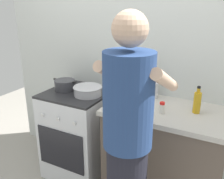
{
  "coord_description": "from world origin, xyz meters",
  "views": [
    {
      "loc": [
        1.02,
        -1.73,
        1.74
      ],
      "look_at": [
        0.05,
        0.12,
        1.0
      ],
      "focal_mm": 40.31,
      "sensor_mm": 36.0,
      "label": 1
    }
  ],
  "objects_px": {
    "pot": "(65,85)",
    "spice_bottle": "(162,108)",
    "utensil_crock": "(153,87)",
    "oil_bottle": "(197,102)",
    "mixing_bowl": "(88,90)",
    "person": "(128,150)",
    "stove_range": "(79,133)"
  },
  "relations": [
    {
      "from": "mixing_bowl",
      "to": "utensil_crock",
      "type": "relative_size",
      "value": 0.84
    },
    {
      "from": "stove_range",
      "to": "person",
      "type": "height_order",
      "value": "person"
    },
    {
      "from": "stove_range",
      "to": "mixing_bowl",
      "type": "bearing_deg",
      "value": -8.82
    },
    {
      "from": "utensil_crock",
      "to": "person",
      "type": "bearing_deg",
      "value": -80.98
    },
    {
      "from": "oil_bottle",
      "to": "stove_range",
      "type": "bearing_deg",
      "value": -177.58
    },
    {
      "from": "stove_range",
      "to": "person",
      "type": "relative_size",
      "value": 0.53
    },
    {
      "from": "stove_range",
      "to": "mixing_bowl",
      "type": "distance_m",
      "value": 0.52
    },
    {
      "from": "utensil_crock",
      "to": "spice_bottle",
      "type": "bearing_deg",
      "value": -58.28
    },
    {
      "from": "mixing_bowl",
      "to": "utensil_crock",
      "type": "height_order",
      "value": "utensil_crock"
    },
    {
      "from": "pot",
      "to": "person",
      "type": "relative_size",
      "value": 0.16
    },
    {
      "from": "mixing_bowl",
      "to": "utensil_crock",
      "type": "distance_m",
      "value": 0.6
    },
    {
      "from": "utensil_crock",
      "to": "oil_bottle",
      "type": "bearing_deg",
      "value": -20.43
    },
    {
      "from": "oil_bottle",
      "to": "mixing_bowl",
      "type": "bearing_deg",
      "value": -175.96
    },
    {
      "from": "stove_range",
      "to": "oil_bottle",
      "type": "relative_size",
      "value": 4.09
    },
    {
      "from": "utensil_crock",
      "to": "oil_bottle",
      "type": "distance_m",
      "value": 0.45
    },
    {
      "from": "stove_range",
      "to": "pot",
      "type": "height_order",
      "value": "pot"
    },
    {
      "from": "spice_bottle",
      "to": "pot",
      "type": "bearing_deg",
      "value": 175.27
    },
    {
      "from": "stove_range",
      "to": "mixing_bowl",
      "type": "relative_size",
      "value": 3.27
    },
    {
      "from": "person",
      "to": "spice_bottle",
      "type": "bearing_deg",
      "value": 85.03
    },
    {
      "from": "mixing_bowl",
      "to": "spice_bottle",
      "type": "bearing_deg",
      "value": -5.21
    },
    {
      "from": "oil_bottle",
      "to": "utensil_crock",
      "type": "bearing_deg",
      "value": 159.57
    },
    {
      "from": "mixing_bowl",
      "to": "spice_bottle",
      "type": "distance_m",
      "value": 0.74
    },
    {
      "from": "stove_range",
      "to": "mixing_bowl",
      "type": "height_order",
      "value": "mixing_bowl"
    },
    {
      "from": "pot",
      "to": "mixing_bowl",
      "type": "bearing_deg",
      "value": -3.46
    },
    {
      "from": "pot",
      "to": "utensil_crock",
      "type": "distance_m",
      "value": 0.86
    },
    {
      "from": "stove_range",
      "to": "pot",
      "type": "xyz_separation_m",
      "value": [
        -0.14,
        -0.0,
        0.5
      ]
    },
    {
      "from": "mixing_bowl",
      "to": "person",
      "type": "distance_m",
      "value": 0.93
    },
    {
      "from": "stove_range",
      "to": "utensil_crock",
      "type": "bearing_deg",
      "value": 16.25
    },
    {
      "from": "stove_range",
      "to": "person",
      "type": "distance_m",
      "value": 1.12
    },
    {
      "from": "stove_range",
      "to": "person",
      "type": "bearing_deg",
      "value": -37.41
    },
    {
      "from": "stove_range",
      "to": "spice_bottle",
      "type": "relative_size",
      "value": 9.74
    },
    {
      "from": "pot",
      "to": "spice_bottle",
      "type": "distance_m",
      "value": 1.02
    }
  ]
}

